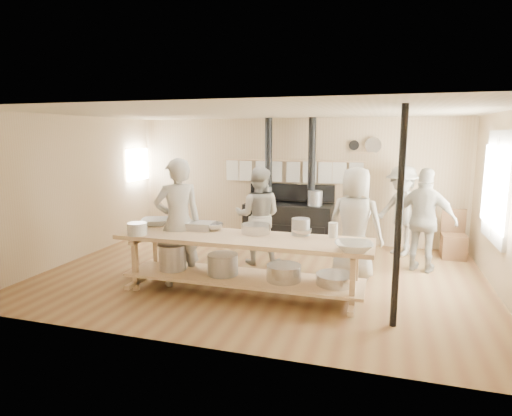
% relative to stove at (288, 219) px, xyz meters
% --- Properties ---
extents(ground, '(7.00, 7.00, 0.00)m').
position_rel_stove_xyz_m(ground, '(0.01, -2.12, -0.52)').
color(ground, brown).
rests_on(ground, ground).
extents(room_shell, '(7.00, 7.00, 7.00)m').
position_rel_stove_xyz_m(room_shell, '(0.01, -2.12, 1.10)').
color(room_shell, tan).
rests_on(room_shell, ground).
extents(window_right, '(0.09, 1.50, 1.65)m').
position_rel_stove_xyz_m(window_right, '(3.48, -1.52, 0.98)').
color(window_right, beige).
rests_on(window_right, ground).
extents(left_opening, '(0.00, 0.90, 0.90)m').
position_rel_stove_xyz_m(left_opening, '(-3.44, -0.12, 1.08)').
color(left_opening, white).
rests_on(left_opening, ground).
extents(stove, '(1.90, 0.75, 2.60)m').
position_rel_stove_xyz_m(stove, '(0.00, 0.00, 0.00)').
color(stove, black).
rests_on(stove, ground).
extents(towel_rail, '(3.00, 0.04, 0.47)m').
position_rel_stove_xyz_m(towel_rail, '(0.01, 0.28, 1.03)').
color(towel_rail, tan).
rests_on(towel_rail, ground).
extents(back_wall_shelf, '(0.63, 0.14, 0.32)m').
position_rel_stove_xyz_m(back_wall_shelf, '(1.47, 0.32, 1.48)').
color(back_wall_shelf, tan).
rests_on(back_wall_shelf, ground).
extents(prep_table, '(3.60, 0.90, 0.85)m').
position_rel_stove_xyz_m(prep_table, '(-0.00, -3.02, -0.00)').
color(prep_table, tan).
rests_on(prep_table, ground).
extents(support_post, '(0.08, 0.08, 2.60)m').
position_rel_stove_xyz_m(support_post, '(2.06, -3.47, 0.78)').
color(support_post, black).
rests_on(support_post, ground).
extents(cook_far_left, '(0.83, 0.80, 1.93)m').
position_rel_stove_xyz_m(cook_far_left, '(-1.06, -2.88, 0.44)').
color(cook_far_left, '#A49F91').
rests_on(cook_far_left, ground).
extents(cook_left, '(0.92, 0.77, 1.71)m').
position_rel_stove_xyz_m(cook_left, '(-0.22, -1.48, 0.33)').
color(cook_left, '#A49F91').
rests_on(cook_left, ground).
extents(cook_center, '(0.97, 0.75, 1.78)m').
position_rel_stove_xyz_m(cook_center, '(1.47, -1.86, 0.37)').
color(cook_center, '#A49F91').
rests_on(cook_center, ground).
extents(cook_right, '(1.10, 0.72, 1.73)m').
position_rel_stove_xyz_m(cook_right, '(2.54, -1.13, 0.35)').
color(cook_right, '#A49F91').
rests_on(cook_right, ground).
extents(cook_by_window, '(1.25, 1.17, 1.70)m').
position_rel_stove_xyz_m(cook_by_window, '(2.22, -0.17, 0.33)').
color(cook_by_window, '#A49F91').
rests_on(cook_by_window, ground).
extents(chair, '(0.42, 0.42, 0.90)m').
position_rel_stove_xyz_m(chair, '(3.16, -0.15, -0.26)').
color(chair, brown).
rests_on(chair, ground).
extents(bowl_white_a, '(0.57, 0.57, 0.11)m').
position_rel_stove_xyz_m(bowl_white_a, '(-1.54, -2.69, 0.38)').
color(bowl_white_a, white).
rests_on(bowl_white_a, prep_table).
extents(bowl_steel_a, '(0.45, 0.45, 0.10)m').
position_rel_stove_xyz_m(bowl_steel_a, '(-0.56, -2.75, 0.38)').
color(bowl_steel_a, silver).
rests_on(bowl_steel_a, prep_table).
extents(bowl_white_b, '(0.53, 0.53, 0.11)m').
position_rel_stove_xyz_m(bowl_white_b, '(1.56, -3.35, 0.39)').
color(bowl_white_b, white).
rests_on(bowl_white_b, prep_table).
extents(bowl_steel_b, '(0.37, 0.37, 0.09)m').
position_rel_stove_xyz_m(bowl_steel_b, '(0.78, -2.69, 0.37)').
color(bowl_steel_b, silver).
rests_on(bowl_steel_b, prep_table).
extents(roasting_pan, '(0.52, 0.36, 0.11)m').
position_rel_stove_xyz_m(roasting_pan, '(-0.80, -2.77, 0.38)').
color(roasting_pan, '#B2B2B7').
rests_on(roasting_pan, prep_table).
extents(mixing_bowl_large, '(0.55, 0.55, 0.13)m').
position_rel_stove_xyz_m(mixing_bowl_large, '(0.12, -2.76, 0.40)').
color(mixing_bowl_large, silver).
rests_on(mixing_bowl_large, prep_table).
extents(bucket_galv, '(0.28, 0.28, 0.24)m').
position_rel_stove_xyz_m(bucket_galv, '(0.77, -2.69, 0.45)').
color(bucket_galv, gray).
rests_on(bucket_galv, prep_table).
extents(deep_bowl_enamel, '(0.36, 0.36, 0.17)m').
position_rel_stove_xyz_m(deep_bowl_enamel, '(-1.46, -3.35, 0.42)').
color(deep_bowl_enamel, white).
rests_on(deep_bowl_enamel, prep_table).
extents(pitcher, '(0.14, 0.14, 0.21)m').
position_rel_stove_xyz_m(pitcher, '(1.23, -2.69, 0.43)').
color(pitcher, white).
rests_on(pitcher, prep_table).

